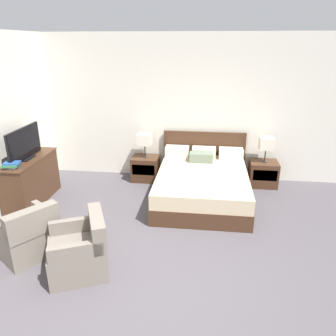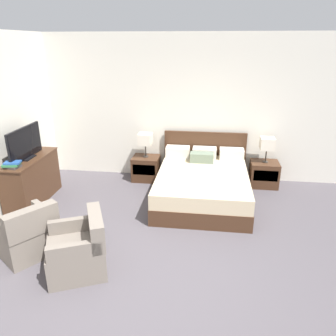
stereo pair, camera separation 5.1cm
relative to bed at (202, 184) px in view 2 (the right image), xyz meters
name	(u,v)px [view 2 (the right image)]	position (x,y,z in m)	size (l,w,h in m)	color
ground_plane	(151,279)	(-0.54, -2.32, -0.29)	(10.07, 10.07, 0.00)	#4C474C
wall_back	(180,109)	(-0.54, 1.07, 1.16)	(6.67, 0.06, 2.90)	silver
bed	(202,184)	(0.00, 0.00, 0.00)	(1.67, 2.12, 1.01)	#422819
nightstand_left	(146,168)	(-1.20, 0.74, -0.04)	(0.54, 0.46, 0.50)	#422819
nightstand_right	(264,174)	(1.20, 0.74, -0.04)	(0.54, 0.46, 0.50)	#422819
table_lamp_left	(145,139)	(-1.20, 0.75, 0.58)	(0.27, 0.27, 0.50)	#332D28
table_lamp_right	(267,144)	(1.20, 0.75, 0.58)	(0.27, 0.27, 0.50)	#332D28
dresser	(32,179)	(-3.02, -0.50, 0.13)	(0.46, 1.31, 0.83)	#422819
tv	(25,144)	(-3.02, -0.53, 0.80)	(0.18, 0.98, 0.55)	black
book_red_cover	(13,167)	(-3.01, -0.99, 0.55)	(0.22, 0.18, 0.04)	#383333
book_blue_cover	(11,164)	(-3.03, -0.99, 0.59)	(0.24, 0.20, 0.04)	#2D7042
book_small_top	(12,162)	(-3.01, -0.99, 0.62)	(0.24, 0.17, 0.03)	#234C8E
armchair_by_window	(27,235)	(-2.28, -2.01, -0.01)	(0.96, 0.96, 0.76)	#70665B
armchair_companion	(79,251)	(-1.45, -2.26, -0.01)	(0.91, 0.90, 0.76)	#70665B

